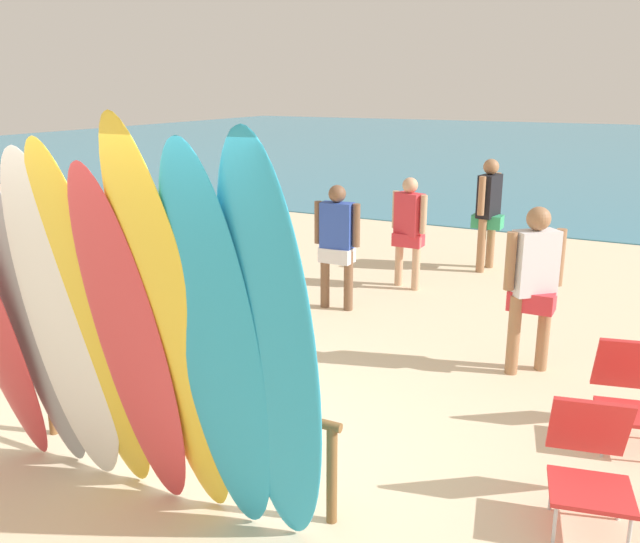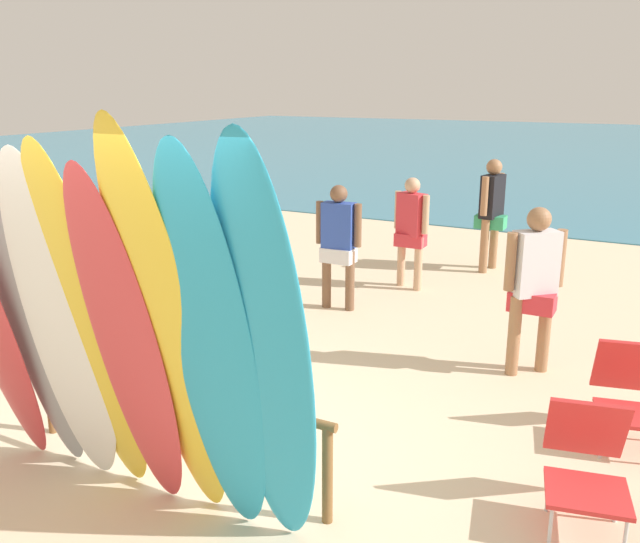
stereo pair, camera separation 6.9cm
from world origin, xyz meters
name	(u,v)px [view 1 (the left image)]	position (x,y,z in m)	size (l,w,h in m)	color
ground	(534,198)	(0.00, 14.00, 0.00)	(60.00, 60.00, 0.00)	beige
ocean_water	(599,148)	(0.00, 29.48, 0.01)	(60.00, 40.00, 0.02)	teal
surfboard_rack	(173,404)	(0.00, 0.00, 0.55)	(2.63, 0.07, 0.71)	brown
surfboard_grey_1	(32,325)	(-0.80, -0.45, 1.16)	(0.58, 0.06, 2.36)	#999EA3
surfboard_white_2	(65,329)	(-0.44, -0.50, 1.21)	(0.58, 0.06, 2.46)	white
surfboard_yellow_3	(93,330)	(-0.19, -0.49, 1.24)	(0.58, 0.06, 2.53)	yellow
surfboard_red_4	(132,350)	(0.16, -0.53, 1.18)	(0.53, 0.06, 2.42)	#D13D42
surfboard_yellow_5	(172,338)	(0.48, -0.53, 1.31)	(0.53, 0.06, 2.70)	yellow
surfboard_teal_6	(220,357)	(0.81, -0.52, 1.26)	(0.55, 0.06, 2.57)	#289EC6
surfboard_teal_7	(272,359)	(1.13, -0.48, 1.29)	(0.55, 0.08, 2.61)	#289EC6
beachgoer_strolling	(409,225)	(-0.14, 5.19, 0.88)	(0.55, 0.32, 1.53)	tan
beachgoer_photographing	(337,239)	(-0.61, 3.92, 0.90)	(0.59, 0.25, 1.57)	brown
beachgoer_near_rack	(488,207)	(0.59, 6.63, 0.97)	(0.44, 0.63, 1.68)	#9E704C
beachgoer_midbeach	(533,279)	(1.91, 3.02, 0.95)	(0.48, 0.46, 1.64)	#9E704C
beachgoer_by_water	(110,266)	(-1.99, 1.50, 0.96)	(0.43, 0.62, 1.66)	tan
beach_chair_red	(629,388)	(2.86, 2.06, 0.43)	(0.64, 0.81, 0.81)	#B7B7BC
beach_chair_blue	(590,457)	(2.70, 0.82, 0.42)	(0.64, 0.81, 0.80)	#B7B7BC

